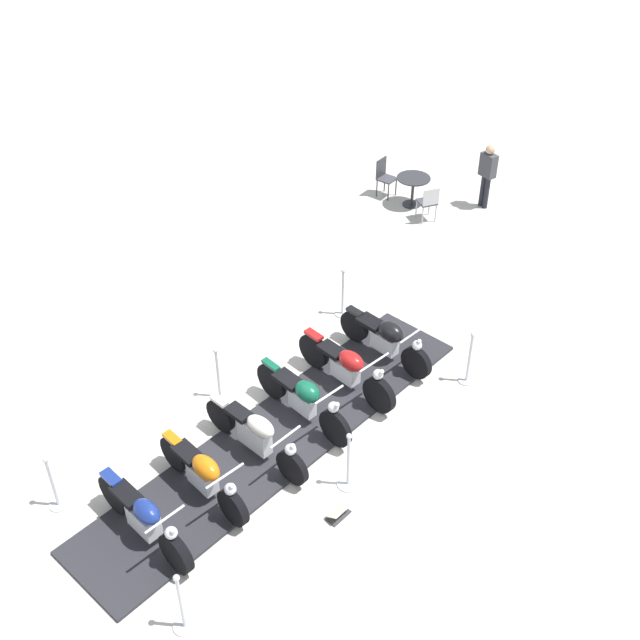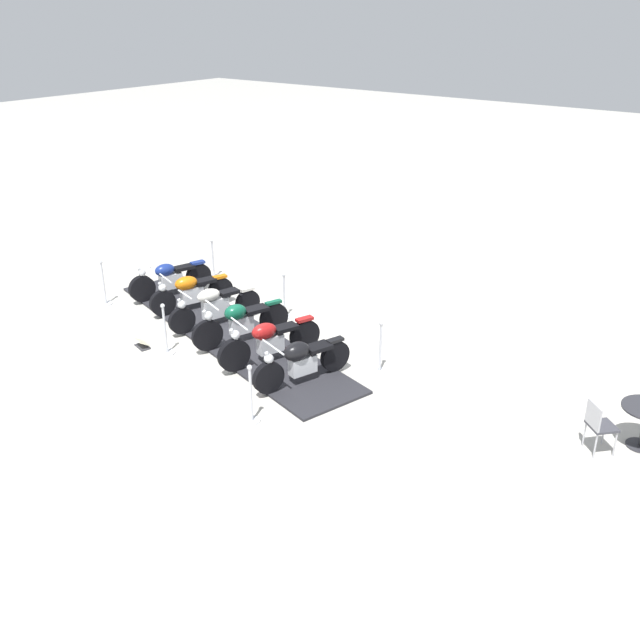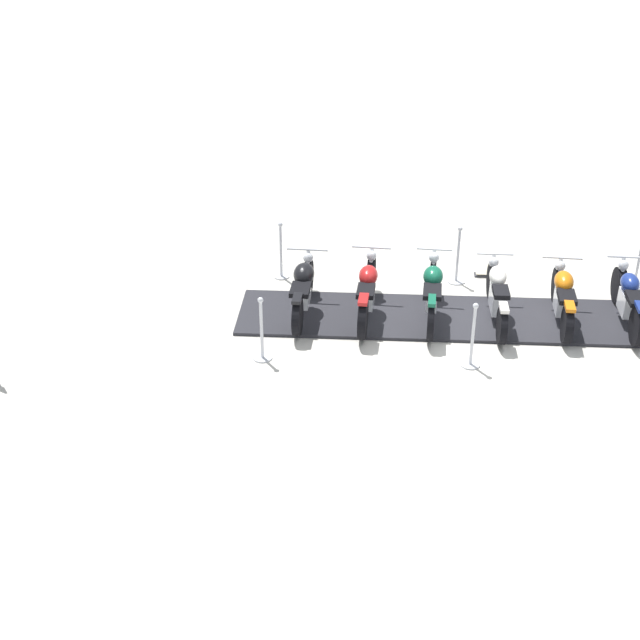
{
  "view_description": "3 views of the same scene",
  "coord_description": "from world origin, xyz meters",
  "px_view_note": "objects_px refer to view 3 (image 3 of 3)",
  "views": [
    {
      "loc": [
        4.74,
        -7.77,
        9.41
      ],
      "look_at": [
        -0.26,
        1.94,
        1.03
      ],
      "focal_mm": 44.03,
      "sensor_mm": 36.0,
      "label": 1
    },
    {
      "loc": [
        9.74,
        9.9,
        6.6
      ],
      "look_at": [
        -0.54,
        2.07,
        0.71
      ],
      "focal_mm": 39.37,
      "sensor_mm": 36.0,
      "label": 2
    },
    {
      "loc": [
        -12.2,
        5.0,
        7.09
      ],
      "look_at": [
        -0.91,
        2.67,
        0.78
      ],
      "focal_mm": 48.73,
      "sensor_mm": 36.0,
      "label": 3
    }
  ],
  "objects_px": {
    "motorcycle_copper": "(563,296)",
    "stanchion_left_mid": "(472,345)",
    "motorcycle_black": "(303,287)",
    "stanchion_right_mid": "(457,265)",
    "stanchion_left_rear": "(262,338)",
    "stanchion_right_rear": "(281,258)",
    "stanchion_right_front": "(637,268)",
    "info_placard": "(485,273)",
    "motorcycle_cream": "(497,293)",
    "motorcycle_maroon": "(367,290)",
    "motorcycle_forest": "(432,290)",
    "motorcycle_navy": "(629,298)"
  },
  "relations": [
    {
      "from": "motorcycle_copper",
      "to": "stanchion_left_mid",
      "type": "bearing_deg",
      "value": 136.64
    },
    {
      "from": "motorcycle_black",
      "to": "stanchion_left_mid",
      "type": "xyz_separation_m",
      "value": [
        -2.17,
        -2.22,
        -0.14
      ]
    },
    {
      "from": "stanchion_right_mid",
      "to": "stanchion_left_rear",
      "type": "relative_size",
      "value": 1.02
    },
    {
      "from": "stanchion_right_rear",
      "to": "stanchion_left_mid",
      "type": "bearing_deg",
      "value": -147.51
    },
    {
      "from": "stanchion_right_front",
      "to": "info_placard",
      "type": "xyz_separation_m",
      "value": [
        0.99,
        2.52,
        -0.3
      ]
    },
    {
      "from": "stanchion_right_front",
      "to": "stanchion_right_rear",
      "type": "bearing_deg",
      "value": 74.76
    },
    {
      "from": "motorcycle_black",
      "to": "motorcycle_cream",
      "type": "bearing_deg",
      "value": -87.33
    },
    {
      "from": "motorcycle_maroon",
      "to": "stanchion_left_rear",
      "type": "distance_m",
      "value": 2.21
    },
    {
      "from": "motorcycle_forest",
      "to": "motorcycle_maroon",
      "type": "distance_m",
      "value": 1.09
    },
    {
      "from": "motorcycle_cream",
      "to": "motorcycle_navy",
      "type": "bearing_deg",
      "value": -89.83
    },
    {
      "from": "stanchion_right_rear",
      "to": "motorcycle_cream",
      "type": "bearing_deg",
      "value": -125.95
    },
    {
      "from": "motorcycle_navy",
      "to": "stanchion_left_rear",
      "type": "xyz_separation_m",
      "value": [
        0.12,
        6.15,
        -0.11
      ]
    },
    {
      "from": "motorcycle_navy",
      "to": "stanchion_right_mid",
      "type": "distance_m",
      "value": 3.08
    },
    {
      "from": "motorcycle_cream",
      "to": "motorcycle_black",
      "type": "relative_size",
      "value": 1.07
    },
    {
      "from": "stanchion_right_front",
      "to": "stanchion_left_rear",
      "type": "xyz_separation_m",
      "value": [
        -1.14,
        7.04,
        0.01
      ]
    },
    {
      "from": "motorcycle_navy",
      "to": "stanchion_left_mid",
      "type": "xyz_separation_m",
      "value": [
        -0.73,
        3.02,
        -0.11
      ]
    },
    {
      "from": "motorcycle_copper",
      "to": "motorcycle_forest",
      "type": "relative_size",
      "value": 0.93
    },
    {
      "from": "motorcycle_cream",
      "to": "motorcycle_black",
      "type": "height_order",
      "value": "motorcycle_black"
    },
    {
      "from": "stanchion_right_mid",
      "to": "info_placard",
      "type": "height_order",
      "value": "stanchion_right_mid"
    },
    {
      "from": "stanchion_right_rear",
      "to": "stanchion_right_front",
      "type": "bearing_deg",
      "value": -105.24
    },
    {
      "from": "stanchion_left_mid",
      "to": "stanchion_left_rear",
      "type": "xyz_separation_m",
      "value": [
        0.85,
        3.13,
        0.0
      ]
    },
    {
      "from": "motorcycle_copper",
      "to": "info_placard",
      "type": "height_order",
      "value": "motorcycle_copper"
    },
    {
      "from": "motorcycle_copper",
      "to": "stanchion_right_rear",
      "type": "bearing_deg",
      "value": 77.46
    },
    {
      "from": "motorcycle_maroon",
      "to": "stanchion_right_rear",
      "type": "bearing_deg",
      "value": 52.34
    },
    {
      "from": "motorcycle_maroon",
      "to": "info_placard",
      "type": "distance_m",
      "value": 2.83
    },
    {
      "from": "stanchion_right_mid",
      "to": "stanchion_right_rear",
      "type": "xyz_separation_m",
      "value": [
        0.85,
        3.13,
        0.04
      ]
    },
    {
      "from": "motorcycle_navy",
      "to": "motorcycle_maroon",
      "type": "bearing_deg",
      "value": 91.97
    },
    {
      "from": "motorcycle_cream",
      "to": "stanchion_right_mid",
      "type": "bearing_deg",
      "value": 21.42
    },
    {
      "from": "stanchion_right_front",
      "to": "motorcycle_cream",
      "type": "bearing_deg",
      "value": 102.7
    },
    {
      "from": "stanchion_left_mid",
      "to": "stanchion_right_front",
      "type": "xyz_separation_m",
      "value": [
        1.99,
        -3.91,
        -0.0
      ]
    },
    {
      "from": "motorcycle_black",
      "to": "stanchion_left_mid",
      "type": "relative_size",
      "value": 1.89
    },
    {
      "from": "motorcycle_forest",
      "to": "stanchion_left_mid",
      "type": "xyz_separation_m",
      "value": [
        -1.6,
        -0.13,
        -0.16
      ]
    },
    {
      "from": "motorcycle_navy",
      "to": "stanchion_left_mid",
      "type": "bearing_deg",
      "value": 120.94
    },
    {
      "from": "stanchion_right_front",
      "to": "info_placard",
      "type": "distance_m",
      "value": 2.72
    },
    {
      "from": "stanchion_left_mid",
      "to": "motorcycle_maroon",
      "type": "bearing_deg",
      "value": 31.99
    },
    {
      "from": "motorcycle_forest",
      "to": "stanchion_right_mid",
      "type": "bearing_deg",
      "value": -16.57
    },
    {
      "from": "motorcycle_copper",
      "to": "motorcycle_black",
      "type": "height_order",
      "value": "motorcycle_black"
    },
    {
      "from": "motorcycle_black",
      "to": "stanchion_right_front",
      "type": "xyz_separation_m",
      "value": [
        -0.18,
        -6.13,
        -0.15
      ]
    },
    {
      "from": "motorcycle_maroon",
      "to": "stanchion_left_rear",
      "type": "height_order",
      "value": "stanchion_left_rear"
    },
    {
      "from": "motorcycle_copper",
      "to": "motorcycle_cream",
      "type": "relative_size",
      "value": 0.9
    },
    {
      "from": "stanchion_left_mid",
      "to": "stanchion_left_rear",
      "type": "relative_size",
      "value": 1.01
    },
    {
      "from": "motorcycle_black",
      "to": "stanchion_right_rear",
      "type": "bearing_deg",
      "value": 22.84
    },
    {
      "from": "motorcycle_copper",
      "to": "stanchion_right_rear",
      "type": "distance_m",
      "value": 5.09
    },
    {
      "from": "motorcycle_navy",
      "to": "info_placard",
      "type": "relative_size",
      "value": 4.88
    },
    {
      "from": "motorcycle_forest",
      "to": "info_placard",
      "type": "bearing_deg",
      "value": -28.36
    },
    {
      "from": "stanchion_right_front",
      "to": "stanchion_left_rear",
      "type": "bearing_deg",
      "value": 99.2
    },
    {
      "from": "motorcycle_cream",
      "to": "motorcycle_black",
      "type": "distance_m",
      "value": 3.26
    },
    {
      "from": "stanchion_left_rear",
      "to": "info_placard",
      "type": "distance_m",
      "value": 5.01
    },
    {
      "from": "motorcycle_maroon",
      "to": "info_placard",
      "type": "relative_size",
      "value": 5.17
    },
    {
      "from": "motorcycle_copper",
      "to": "stanchion_right_front",
      "type": "relative_size",
      "value": 1.79
    }
  ]
}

